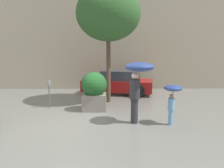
{
  "coord_description": "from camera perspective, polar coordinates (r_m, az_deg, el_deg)",
  "views": [
    {
      "loc": [
        0.91,
        -7.25,
        2.44
      ],
      "look_at": [
        1.02,
        1.6,
        1.05
      ],
      "focal_mm": 35.0,
      "sensor_mm": 36.0,
      "label": 1
    }
  ],
  "objects": [
    {
      "name": "ground_plane",
      "position": [
        7.71,
        -7.59,
        -9.62
      ],
      "size": [
        40.0,
        40.0,
        0.0
      ],
      "primitive_type": "plane",
      "color": "slate"
    },
    {
      "name": "building_facade",
      "position": [
        13.79,
        -4.6,
        11.23
      ],
      "size": [
        18.0,
        0.3,
        6.0
      ],
      "color": "#9E937F",
      "rests_on": "ground"
    },
    {
      "name": "planter_box",
      "position": [
        8.86,
        -4.69,
        -1.59
      ],
      "size": [
        1.03,
        1.03,
        1.57
      ],
      "color": "gray",
      "rests_on": "ground"
    },
    {
      "name": "person_adult",
      "position": [
        7.2,
        6.79,
        1.92
      ],
      "size": [
        0.95,
        0.95,
        2.04
      ],
      "rotation": [
        0.0,
        0.0,
        0.19
      ],
      "color": "#2D2D33",
      "rests_on": "ground"
    },
    {
      "name": "person_child",
      "position": [
        7.35,
        15.53,
        -2.6
      ],
      "size": [
        0.6,
        0.6,
        1.31
      ],
      "rotation": [
        0.0,
        0.0,
        0.82
      ],
      "color": "#669ED1",
      "rests_on": "ground"
    },
    {
      "name": "parked_car_near",
      "position": [
        12.18,
        1.48,
        0.29
      ],
      "size": [
        4.07,
        2.44,
        1.31
      ],
      "rotation": [
        0.0,
        0.0,
        1.38
      ],
      "color": "maroon",
      "rests_on": "ground"
    },
    {
      "name": "street_tree",
      "position": [
        10.23,
        -0.97,
        17.86
      ],
      "size": [
        2.9,
        2.9,
        5.27
      ],
      "color": "brown",
      "rests_on": "ground"
    },
    {
      "name": "parking_meter",
      "position": [
        9.53,
        -16.15,
        -1.0
      ],
      "size": [
        0.14,
        0.14,
        1.18
      ],
      "color": "#595B60",
      "rests_on": "ground"
    }
  ]
}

